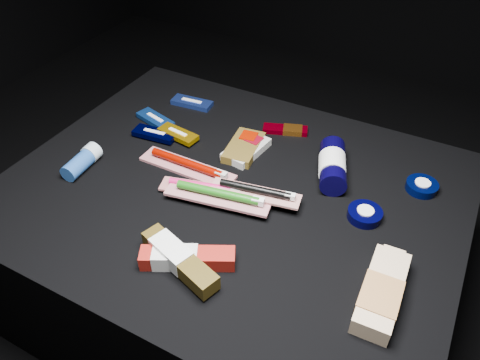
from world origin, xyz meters
The scene contains 20 objects.
ground centered at (0.00, 0.00, 0.00)m, with size 3.00×3.00×0.00m, color black.
cloth_table centered at (0.00, 0.00, 0.20)m, with size 0.98×0.78×0.40m, color black.
luna_bar_0 centered at (-0.26, 0.25, 0.41)m, with size 0.12×0.05×0.01m.
luna_bar_1 centered at (-0.30, 0.13, 0.41)m, with size 0.12×0.07×0.01m.
luna_bar_2 centered at (-0.26, 0.08, 0.41)m, with size 0.11×0.05×0.01m.
luna_bar_3 centered at (-0.21, 0.10, 0.41)m, with size 0.11×0.05×0.01m.
clif_bar_0 centered at (-0.04, 0.14, 0.41)m, with size 0.09×0.14×0.02m.
clif_bar_1 centered at (-0.03, 0.13, 0.41)m, with size 0.08×0.13×0.02m.
power_bar centered at (0.02, 0.26, 0.41)m, with size 0.12×0.07×0.01m.
lotion_bottle centered at (0.18, 0.14, 0.43)m, with size 0.11×0.19×0.06m.
cream_tin_upper centered at (0.37, 0.19, 0.41)m, with size 0.07×0.07×0.02m.
cream_tin_lower centered at (0.29, 0.05, 0.41)m, with size 0.07×0.07×0.02m.
bodywash_bottle centered at (0.37, -0.14, 0.42)m, with size 0.07×0.19×0.04m.
deodorant_stick centered at (-0.34, -0.10, 0.42)m, with size 0.05×0.10×0.04m.
toothbrush_pack_0 centered at (-0.12, 0.01, 0.41)m, with size 0.24×0.06×0.03m.
toothbrush_pack_1 centered at (-0.04, -0.04, 0.41)m, with size 0.19×0.09×0.02m.
toothbrush_pack_2 centered at (0.00, -0.06, 0.42)m, with size 0.23×0.09×0.03m.
toothbrush_pack_3 centered at (0.07, -0.02, 0.43)m, with size 0.20×0.08×0.02m.
toothpaste_carton_red centered at (0.02, -0.23, 0.42)m, with size 0.17×0.11×0.03m.
toothpaste_carton_green centered at (0.02, -0.24, 0.42)m, with size 0.18×0.09×0.03m.
Camera 1 is at (0.38, -0.67, 1.08)m, focal length 35.00 mm.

